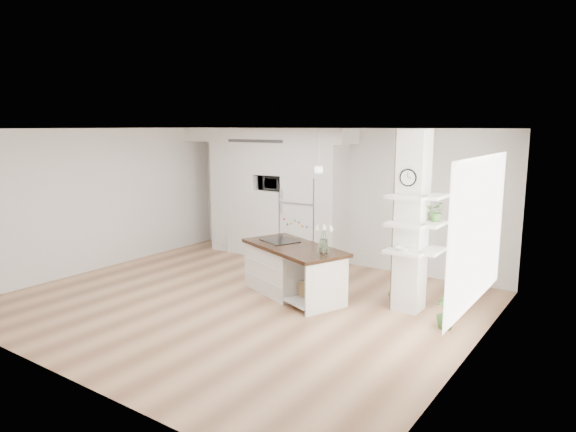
# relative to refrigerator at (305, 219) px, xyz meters

# --- Properties ---
(floor) EXTENTS (7.00, 6.00, 0.01)m
(floor) POSITION_rel_refrigerator_xyz_m (0.53, -2.68, -0.88)
(floor) COLOR tan
(floor) RESTS_ON ground
(room) EXTENTS (7.04, 6.04, 2.72)m
(room) POSITION_rel_refrigerator_xyz_m (0.53, -2.68, 0.98)
(room) COLOR white
(room) RESTS_ON ground
(cabinet_wall) EXTENTS (4.00, 0.71, 2.70)m
(cabinet_wall) POSITION_rel_refrigerator_xyz_m (-0.92, -0.01, 0.63)
(cabinet_wall) COLOR white
(cabinet_wall) RESTS_ON floor
(refrigerator) EXTENTS (0.78, 0.69, 1.75)m
(refrigerator) POSITION_rel_refrigerator_xyz_m (0.00, 0.00, 0.00)
(refrigerator) COLOR white
(refrigerator) RESTS_ON floor
(column) EXTENTS (0.69, 0.90, 2.70)m
(column) POSITION_rel_refrigerator_xyz_m (2.90, -1.55, 0.48)
(column) COLOR silver
(column) RESTS_ON floor
(window) EXTENTS (0.00, 2.40, 2.40)m
(window) POSITION_rel_refrigerator_xyz_m (4.00, -2.38, 0.62)
(window) COLOR white
(window) RESTS_ON room
(pendant_light) EXTENTS (0.12, 0.12, 0.10)m
(pendant_light) POSITION_rel_refrigerator_xyz_m (2.23, -2.53, 1.24)
(pendant_light) COLOR white
(pendant_light) RESTS_ON room
(kitchen_island) EXTENTS (2.07, 1.52, 1.41)m
(kitchen_island) POSITION_rel_refrigerator_xyz_m (0.86, -1.88, -0.43)
(kitchen_island) COLOR white
(kitchen_island) RESTS_ON floor
(bookshelf) EXTENTS (0.56, 0.35, 0.63)m
(bookshelf) POSITION_rel_refrigerator_xyz_m (-1.98, -0.19, -0.60)
(bookshelf) COLOR white
(bookshelf) RESTS_ON floor
(floor_plant_a) EXTENTS (0.30, 0.25, 0.48)m
(floor_plant_a) POSITION_rel_refrigerator_xyz_m (2.63, -1.46, -0.63)
(floor_plant_a) COLOR #376A2A
(floor_plant_a) RESTS_ON floor
(floor_plant_b) EXTENTS (0.30, 0.30, 0.44)m
(floor_plant_b) POSITION_rel_refrigerator_xyz_m (3.52, -1.91, -0.65)
(floor_plant_b) COLOR #376A2A
(floor_plant_b) RESTS_ON floor
(microwave) EXTENTS (0.54, 0.37, 0.30)m
(microwave) POSITION_rel_refrigerator_xyz_m (-0.75, -0.06, 0.69)
(microwave) COLOR #2D2D2D
(microwave) RESTS_ON cabinet_wall
(shelf_plant) EXTENTS (0.27, 0.23, 0.30)m
(shelf_plant) POSITION_rel_refrigerator_xyz_m (3.15, -1.38, 0.65)
(shelf_plant) COLOR #376A2A
(shelf_plant) RESTS_ON column
(decor_bowl) EXTENTS (0.22, 0.22, 0.05)m
(decor_bowl) POSITION_rel_refrigerator_xyz_m (2.82, -1.78, 0.13)
(decor_bowl) COLOR white
(decor_bowl) RESTS_ON column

